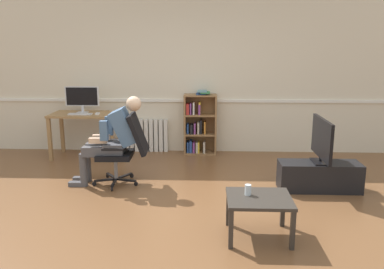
# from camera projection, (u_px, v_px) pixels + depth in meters

# --- Properties ---
(ground_plane) EXTENTS (18.00, 18.00, 0.00)m
(ground_plane) POSITION_uv_depth(u_px,v_px,m) (176.00, 208.00, 4.62)
(ground_plane) COLOR brown
(back_wall) EXTENTS (12.00, 0.13, 2.70)m
(back_wall) POSITION_uv_depth(u_px,v_px,m) (188.00, 76.00, 6.91)
(back_wall) COLOR beige
(back_wall) RESTS_ON ground_plane
(computer_desk) EXTENTS (1.11, 0.64, 0.76)m
(computer_desk) POSITION_uv_depth(u_px,v_px,m) (85.00, 120.00, 6.65)
(computer_desk) COLOR #9E7547
(computer_desk) RESTS_ON ground_plane
(imac_monitor) EXTENTS (0.58, 0.14, 0.44)m
(imac_monitor) POSITION_uv_depth(u_px,v_px,m) (82.00, 97.00, 6.64)
(imac_monitor) COLOR silver
(imac_monitor) RESTS_ON computer_desk
(keyboard) EXTENTS (0.38, 0.12, 0.02)m
(keyboard) POSITION_uv_depth(u_px,v_px,m) (80.00, 114.00, 6.48)
(keyboard) COLOR silver
(keyboard) RESTS_ON computer_desk
(computer_mouse) EXTENTS (0.06, 0.10, 0.03)m
(computer_mouse) POSITION_uv_depth(u_px,v_px,m) (98.00, 114.00, 6.49)
(computer_mouse) COLOR white
(computer_mouse) RESTS_ON computer_desk
(bookshelf) EXTENTS (0.57, 0.29, 1.12)m
(bookshelf) POSITION_uv_depth(u_px,v_px,m) (199.00, 125.00, 6.88)
(bookshelf) COLOR olive
(bookshelf) RESTS_ON ground_plane
(radiator) EXTENTS (0.77, 0.08, 0.59)m
(radiator) POSITION_uv_depth(u_px,v_px,m) (146.00, 135.00, 7.06)
(radiator) COLOR white
(radiator) RESTS_ON ground_plane
(office_chair) EXTENTS (0.77, 0.62, 0.98)m
(office_chair) POSITION_uv_depth(u_px,v_px,m) (126.00, 147.00, 5.34)
(office_chair) COLOR black
(office_chair) RESTS_ON ground_plane
(person_seated) EXTENTS (1.01, 0.40, 1.22)m
(person_seated) POSITION_uv_depth(u_px,v_px,m) (113.00, 138.00, 5.32)
(person_seated) COLOR #4C4C51
(person_seated) RESTS_ON ground_plane
(tv_stand) EXTENTS (1.05, 0.38, 0.38)m
(tv_stand) POSITION_uv_depth(u_px,v_px,m) (319.00, 176.00, 5.18)
(tv_stand) COLOR black
(tv_stand) RESTS_ON ground_plane
(tv_screen) EXTENTS (0.20, 0.84, 0.58)m
(tv_screen) POSITION_uv_depth(u_px,v_px,m) (322.00, 140.00, 5.07)
(tv_screen) COLOR black
(tv_screen) RESTS_ON tv_stand
(coffee_table) EXTENTS (0.63, 0.56, 0.42)m
(coffee_table) POSITION_uv_depth(u_px,v_px,m) (259.00, 203.00, 3.87)
(coffee_table) COLOR #332D28
(coffee_table) RESTS_ON ground_plane
(drinking_glass) EXTENTS (0.06, 0.06, 0.11)m
(drinking_glass) POSITION_uv_depth(u_px,v_px,m) (248.00, 190.00, 3.90)
(drinking_glass) COLOR silver
(drinking_glass) RESTS_ON coffee_table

